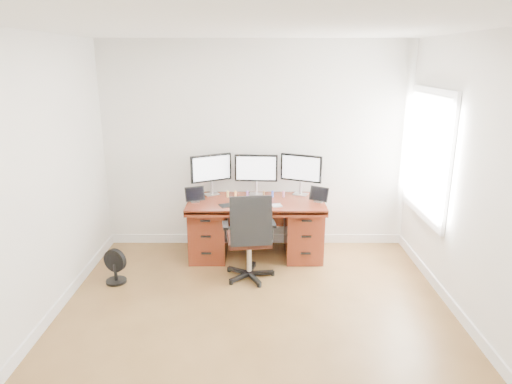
{
  "coord_description": "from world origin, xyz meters",
  "views": [
    {
      "loc": [
        0.01,
        -3.64,
        2.46
      ],
      "look_at": [
        0.0,
        1.5,
        0.95
      ],
      "focal_mm": 32.0,
      "sensor_mm": 36.0,
      "label": 1
    }
  ],
  "objects_px": {
    "monitor_center": "(256,169)",
    "keyboard": "(259,205)",
    "floor_fan": "(115,267)",
    "office_chair": "(250,251)",
    "desk": "(256,226)"
  },
  "relations": [
    {
      "from": "desk",
      "to": "monitor_center",
      "type": "distance_m",
      "value": 0.72
    },
    {
      "from": "desk",
      "to": "monitor_center",
      "type": "xyz_separation_m",
      "value": [
        -0.0,
        0.24,
        0.68
      ]
    },
    {
      "from": "office_chair",
      "to": "monitor_center",
      "type": "distance_m",
      "value": 1.18
    },
    {
      "from": "desk",
      "to": "keyboard",
      "type": "height_order",
      "value": "keyboard"
    },
    {
      "from": "office_chair",
      "to": "keyboard",
      "type": "xyz_separation_m",
      "value": [
        0.1,
        0.43,
        0.41
      ]
    },
    {
      "from": "desk",
      "to": "monitor_center",
      "type": "relative_size",
      "value": 3.08
    },
    {
      "from": "monitor_center",
      "to": "office_chair",
      "type": "bearing_deg",
      "value": -90.74
    },
    {
      "from": "desk",
      "to": "keyboard",
      "type": "relative_size",
      "value": 5.67
    },
    {
      "from": "floor_fan",
      "to": "keyboard",
      "type": "relative_size",
      "value": 1.33
    },
    {
      "from": "keyboard",
      "to": "floor_fan",
      "type": "bearing_deg",
      "value": -144.77
    },
    {
      "from": "office_chair",
      "to": "monitor_center",
      "type": "relative_size",
      "value": 1.9
    },
    {
      "from": "keyboard",
      "to": "office_chair",
      "type": "bearing_deg",
      "value": -85.97
    },
    {
      "from": "monitor_center",
      "to": "keyboard",
      "type": "xyz_separation_m",
      "value": [
        0.03,
        -0.49,
        -0.33
      ]
    },
    {
      "from": "office_chair",
      "to": "floor_fan",
      "type": "relative_size",
      "value": 2.62
    },
    {
      "from": "floor_fan",
      "to": "monitor_center",
      "type": "bearing_deg",
      "value": 52.74
    }
  ]
}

